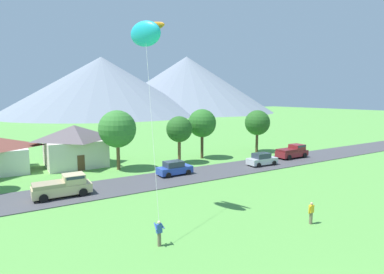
# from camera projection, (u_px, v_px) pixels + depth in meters

# --- Properties ---
(road_strip) EXTENTS (160.00, 6.52, 0.08)m
(road_strip) POSITION_uv_depth(u_px,v_px,m) (147.00, 182.00, 34.26)
(road_strip) COLOR #424247
(road_strip) RESTS_ON ground
(mountain_west_ridge) EXTENTS (97.96, 97.96, 28.54)m
(mountain_west_ridge) POSITION_uv_depth(u_px,v_px,m) (102.00, 86.00, 153.41)
(mountain_west_ridge) COLOR slate
(mountain_west_ridge) RESTS_ON ground
(mountain_east_ridge) EXTENTS (102.05, 102.05, 32.59)m
(mountain_east_ridge) POSITION_uv_depth(u_px,v_px,m) (187.00, 84.00, 185.15)
(mountain_east_ridge) COLOR slate
(mountain_east_ridge) RESTS_ON ground
(house_leftmost) EXTENTS (7.96, 7.67, 5.55)m
(house_leftmost) POSITION_uv_depth(u_px,v_px,m) (75.00, 145.00, 42.21)
(house_leftmost) COLOR beige
(house_leftmost) RESTS_ON ground
(tree_near_left) EXTENTS (3.65, 3.65, 6.68)m
(tree_near_left) POSITION_uv_depth(u_px,v_px,m) (179.00, 129.00, 43.38)
(tree_near_left) COLOR brown
(tree_near_left) RESTS_ON ground
(tree_center) EXTENTS (4.21, 4.21, 7.11)m
(tree_center) POSITION_uv_depth(u_px,v_px,m) (257.00, 123.00, 52.17)
(tree_center) COLOR #4C3823
(tree_center) RESTS_ON ground
(tree_right_of_center) EXTENTS (4.25, 4.25, 7.52)m
(tree_right_of_center) POSITION_uv_depth(u_px,v_px,m) (202.00, 123.00, 46.74)
(tree_right_of_center) COLOR #4C3823
(tree_right_of_center) RESTS_ON ground
(tree_near_right) EXTENTS (4.78, 4.78, 7.69)m
(tree_near_right) POSITION_uv_depth(u_px,v_px,m) (117.00, 129.00, 39.47)
(tree_near_right) COLOR brown
(tree_near_right) RESTS_ON ground
(parked_car_blue_west_end) EXTENTS (4.25, 2.17, 1.68)m
(parked_car_blue_west_end) POSITION_uv_depth(u_px,v_px,m) (174.00, 168.00, 37.08)
(parked_car_blue_west_end) COLOR #2847A8
(parked_car_blue_west_end) RESTS_ON road_strip
(parked_car_silver_mid_west) EXTENTS (4.28, 2.23, 1.68)m
(parked_car_silver_mid_west) POSITION_uv_depth(u_px,v_px,m) (262.00, 159.00, 42.29)
(parked_car_silver_mid_west) COLOR #B7BCC1
(parked_car_silver_mid_west) RESTS_ON road_strip
(pickup_truck_maroon_west_side) EXTENTS (5.20, 2.33, 1.99)m
(pickup_truck_maroon_west_side) POSITION_uv_depth(u_px,v_px,m) (293.00, 151.00, 47.32)
(pickup_truck_maroon_west_side) COLOR maroon
(pickup_truck_maroon_west_side) RESTS_ON road_strip
(pickup_truck_sand_east_side) EXTENTS (5.21, 2.34, 1.99)m
(pickup_truck_sand_east_side) POSITION_uv_depth(u_px,v_px,m) (63.00, 186.00, 29.17)
(pickup_truck_sand_east_side) COLOR #C6B284
(pickup_truck_sand_east_side) RESTS_ON road_strip
(kite_flyer_with_kite) EXTENTS (3.02, 7.18, 15.07)m
(kite_flyer_with_kite) POSITION_uv_depth(u_px,v_px,m) (146.00, 36.00, 23.08)
(kite_flyer_with_kite) COLOR #70604C
(kite_flyer_with_kite) RESTS_ON ground
(watcher_person) EXTENTS (0.56, 0.24, 1.68)m
(watcher_person) POSITION_uv_depth(u_px,v_px,m) (311.00, 213.00, 23.00)
(watcher_person) COLOR #70604C
(watcher_person) RESTS_ON ground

